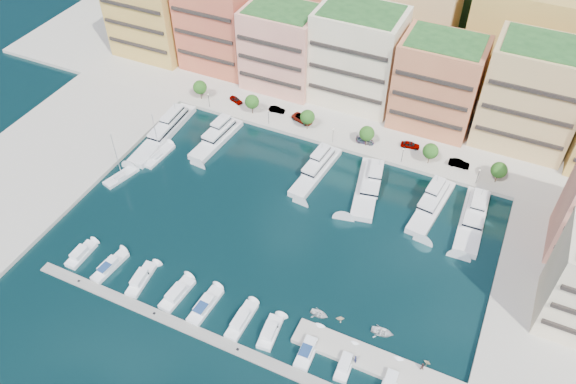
% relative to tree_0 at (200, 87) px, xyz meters
% --- Properties ---
extents(ground, '(400.00, 400.00, 0.00)m').
position_rel_tree_0_xyz_m(ground, '(40.00, -33.50, -4.74)').
color(ground, black).
rests_on(ground, ground).
extents(north_quay, '(220.00, 64.00, 2.00)m').
position_rel_tree_0_xyz_m(north_quay, '(40.00, 28.50, -4.74)').
color(north_quay, '#9E998E').
rests_on(north_quay, ground).
extents(west_quay, '(34.00, 76.00, 2.00)m').
position_rel_tree_0_xyz_m(west_quay, '(-22.00, -41.50, -4.74)').
color(west_quay, '#9E998E').
rests_on(west_quay, ground).
extents(hillside, '(240.00, 40.00, 58.00)m').
position_rel_tree_0_xyz_m(hillside, '(40.00, 76.50, -4.74)').
color(hillside, '#193214').
rests_on(hillside, ground).
extents(south_pontoon, '(72.00, 2.20, 0.35)m').
position_rel_tree_0_xyz_m(south_pontoon, '(37.00, -63.50, -4.74)').
color(south_pontoon, gray).
rests_on(south_pontoon, ground).
extents(finger_pier, '(32.00, 5.00, 2.00)m').
position_rel_tree_0_xyz_m(finger_pier, '(70.00, -55.50, -4.74)').
color(finger_pier, '#9E998E').
rests_on(finger_pier, ground).
extents(apartment_0, '(22.00, 16.50, 24.80)m').
position_rel_tree_0_xyz_m(apartment_0, '(-26.00, 16.49, 8.57)').
color(apartment_0, gold).
rests_on(apartment_0, north_quay).
extents(apartment_1, '(20.00, 16.50, 26.80)m').
position_rel_tree_0_xyz_m(apartment_1, '(-4.00, 18.49, 9.57)').
color(apartment_1, '#C16540').
rests_on(apartment_1, north_quay).
extents(apartment_2, '(20.00, 15.50, 22.80)m').
position_rel_tree_0_xyz_m(apartment_2, '(17.00, 16.49, 7.57)').
color(apartment_2, '#F3A587').
rests_on(apartment_2, north_quay).
extents(apartment_3, '(22.00, 16.50, 25.80)m').
position_rel_tree_0_xyz_m(apartment_3, '(38.00, 18.49, 9.07)').
color(apartment_3, '#F8E2C0').
rests_on(apartment_3, north_quay).
extents(apartment_4, '(20.00, 15.50, 23.80)m').
position_rel_tree_0_xyz_m(apartment_4, '(60.00, 16.49, 8.07)').
color(apartment_4, '#D47D4F').
rests_on(apartment_4, north_quay).
extents(apartment_5, '(22.00, 16.50, 26.80)m').
position_rel_tree_0_xyz_m(apartment_5, '(82.00, 18.49, 9.57)').
color(apartment_5, tan).
rests_on(apartment_5, north_quay).
extents(backblock_2, '(26.00, 18.00, 30.00)m').
position_rel_tree_0_xyz_m(backblock_2, '(45.00, 40.50, 11.26)').
color(backblock_2, tan).
rests_on(backblock_2, north_quay).
extents(backblock_3, '(26.00, 18.00, 30.00)m').
position_rel_tree_0_xyz_m(backblock_3, '(75.00, 40.50, 11.26)').
color(backblock_3, gold).
rests_on(backblock_3, north_quay).
extents(tree_0, '(3.80, 3.80, 5.65)m').
position_rel_tree_0_xyz_m(tree_0, '(0.00, 0.00, 0.00)').
color(tree_0, '#473323').
rests_on(tree_0, north_quay).
extents(tree_1, '(3.80, 3.80, 5.65)m').
position_rel_tree_0_xyz_m(tree_1, '(16.00, 0.00, 0.00)').
color(tree_1, '#473323').
rests_on(tree_1, north_quay).
extents(tree_2, '(3.80, 3.80, 5.65)m').
position_rel_tree_0_xyz_m(tree_2, '(32.00, 0.00, 0.00)').
color(tree_2, '#473323').
rests_on(tree_2, north_quay).
extents(tree_3, '(3.80, 3.80, 5.65)m').
position_rel_tree_0_xyz_m(tree_3, '(48.00, 0.00, 0.00)').
color(tree_3, '#473323').
rests_on(tree_3, north_quay).
extents(tree_4, '(3.80, 3.80, 5.65)m').
position_rel_tree_0_xyz_m(tree_4, '(64.00, 0.00, 0.00)').
color(tree_4, '#473323').
rests_on(tree_4, north_quay).
extents(tree_5, '(3.80, 3.80, 5.65)m').
position_rel_tree_0_xyz_m(tree_5, '(80.00, 0.00, 0.00)').
color(tree_5, '#473323').
rests_on(tree_5, north_quay).
extents(lamppost_0, '(0.30, 0.30, 4.20)m').
position_rel_tree_0_xyz_m(lamppost_0, '(4.00, -2.30, -0.92)').
color(lamppost_0, black).
rests_on(lamppost_0, north_quay).
extents(lamppost_1, '(0.30, 0.30, 4.20)m').
position_rel_tree_0_xyz_m(lamppost_1, '(22.00, -2.30, -0.92)').
color(lamppost_1, black).
rests_on(lamppost_1, north_quay).
extents(lamppost_2, '(0.30, 0.30, 4.20)m').
position_rel_tree_0_xyz_m(lamppost_2, '(40.00, -2.30, -0.92)').
color(lamppost_2, black).
rests_on(lamppost_2, north_quay).
extents(lamppost_3, '(0.30, 0.30, 4.20)m').
position_rel_tree_0_xyz_m(lamppost_3, '(58.00, -2.30, -0.92)').
color(lamppost_3, black).
rests_on(lamppost_3, north_quay).
extents(lamppost_4, '(0.30, 0.30, 4.20)m').
position_rel_tree_0_xyz_m(lamppost_4, '(76.00, -2.30, -0.92)').
color(lamppost_4, black).
rests_on(lamppost_4, north_quay).
extents(yacht_0, '(5.28, 26.05, 7.30)m').
position_rel_tree_0_xyz_m(yacht_0, '(-0.87, -16.37, -3.53)').
color(yacht_0, silver).
rests_on(yacht_0, ground).
extents(yacht_1, '(6.07, 18.63, 7.30)m').
position_rel_tree_0_xyz_m(yacht_1, '(12.67, -12.94, -3.65)').
color(yacht_1, silver).
rests_on(yacht_1, ground).
extents(yacht_3, '(6.04, 19.92, 7.30)m').
position_rel_tree_0_xyz_m(yacht_3, '(40.44, -13.48, -3.53)').
color(yacht_3, silver).
rests_on(yacht_3, ground).
extents(yacht_4, '(8.79, 20.75, 7.30)m').
position_rel_tree_0_xyz_m(yacht_4, '(53.52, -13.79, -3.65)').
color(yacht_4, silver).
rests_on(yacht_4, ground).
extents(yacht_5, '(6.78, 19.63, 7.30)m').
position_rel_tree_0_xyz_m(yacht_5, '(68.49, -13.31, -3.53)').
color(yacht_5, silver).
rests_on(yacht_5, ground).
extents(yacht_6, '(5.93, 20.39, 7.30)m').
position_rel_tree_0_xyz_m(yacht_6, '(77.71, -13.75, -3.53)').
color(yacht_6, silver).
rests_on(yacht_6, ground).
extents(cruiser_0, '(2.61, 7.33, 2.55)m').
position_rel_tree_0_xyz_m(cruiser_0, '(6.08, -58.08, -4.20)').
color(cruiser_0, white).
rests_on(cruiser_0, ground).
extents(cruiser_1, '(3.34, 9.02, 2.66)m').
position_rel_tree_0_xyz_m(cruiser_1, '(13.48, -58.12, -4.17)').
color(cruiser_1, white).
rests_on(cruiser_1, ground).
extents(cruiser_2, '(3.39, 8.82, 2.55)m').
position_rel_tree_0_xyz_m(cruiser_2, '(21.18, -58.09, -4.20)').
color(cruiser_2, white).
rests_on(cruiser_2, ground).
extents(cruiser_3, '(3.54, 8.61, 2.55)m').
position_rel_tree_0_xyz_m(cruiser_3, '(29.61, -58.09, -4.20)').
color(cruiser_3, white).
rests_on(cruiser_3, ground).
extents(cruiser_4, '(3.22, 9.14, 2.66)m').
position_rel_tree_0_xyz_m(cruiser_4, '(35.99, -58.12, -4.17)').
color(cruiser_4, white).
rests_on(cruiser_4, ground).
extents(cruiser_5, '(2.77, 8.78, 2.55)m').
position_rel_tree_0_xyz_m(cruiser_5, '(43.85, -58.10, -4.20)').
color(cruiser_5, white).
rests_on(cruiser_5, ground).
extents(cruiser_6, '(3.44, 7.50, 2.55)m').
position_rel_tree_0_xyz_m(cruiser_6, '(49.82, -58.08, -4.20)').
color(cruiser_6, white).
rests_on(cruiser_6, ground).
extents(cruiser_7, '(3.02, 8.66, 2.66)m').
position_rel_tree_0_xyz_m(cruiser_7, '(57.58, -58.11, -4.17)').
color(cruiser_7, white).
rests_on(cruiser_7, ground).
extents(cruiser_8, '(2.74, 7.28, 2.55)m').
position_rel_tree_0_xyz_m(cruiser_8, '(64.67, -58.08, -4.20)').
color(cruiser_8, white).
rests_on(cruiser_8, ground).
extents(cruiser_9, '(2.67, 7.89, 2.55)m').
position_rel_tree_0_xyz_m(cruiser_9, '(72.82, -58.09, -4.20)').
color(cruiser_9, white).
rests_on(cruiser_9, ground).
extents(sailboat_1, '(5.01, 9.17, 13.20)m').
position_rel_tree_0_xyz_m(sailboat_1, '(-1.16, -34.95, -4.43)').
color(sailboat_1, silver).
rests_on(sailboat_1, ground).
extents(sailboat_2, '(3.41, 9.87, 13.20)m').
position_rel_tree_0_xyz_m(sailboat_2, '(2.69, -24.76, -4.43)').
color(sailboat_2, silver).
rests_on(sailboat_2, ground).
extents(tender_2, '(4.41, 3.33, 0.86)m').
position_rel_tree_0_xyz_m(tender_2, '(68.56, -49.26, -4.31)').
color(tender_2, silver).
rests_on(tender_2, ground).
extents(tender_0, '(3.64, 2.66, 0.74)m').
position_rel_tree_0_xyz_m(tender_0, '(56.52, -50.49, -4.38)').
color(tender_0, silver).
rests_on(tender_0, ground).
extents(tender_1, '(2.07, 1.95, 0.87)m').
position_rel_tree_0_xyz_m(tender_1, '(60.41, -49.74, -4.31)').
color(tender_1, beige).
rests_on(tender_1, ground).
extents(tender_3, '(1.56, 1.42, 0.71)m').
position_rel_tree_0_xyz_m(tender_3, '(77.60, -51.63, -4.39)').
color(tender_3, beige).
rests_on(tender_3, ground).
extents(car_0, '(4.48, 3.06, 1.42)m').
position_rel_tree_0_xyz_m(car_0, '(9.51, 2.72, -3.03)').
color(car_0, gray).
rests_on(car_0, north_quay).
extents(car_1, '(4.46, 1.92, 1.43)m').
position_rel_tree_0_xyz_m(car_1, '(21.65, 3.32, -3.03)').
color(car_1, gray).
rests_on(car_1, north_quay).
extents(car_2, '(6.50, 4.28, 1.66)m').
position_rel_tree_0_xyz_m(car_2, '(29.58, 2.44, -2.91)').
color(car_2, gray).
rests_on(car_2, north_quay).
extents(car_3, '(4.75, 2.35, 1.33)m').
position_rel_tree_0_xyz_m(car_3, '(47.51, 0.88, -3.08)').
color(car_3, gray).
rests_on(car_3, north_quay).
extents(car_4, '(4.94, 2.57, 1.60)m').
position_rel_tree_0_xyz_m(car_4, '(58.36, 3.93, -2.94)').
color(car_4, gray).
rests_on(car_4, north_quay).
extents(car_5, '(5.03, 2.00, 1.63)m').
position_rel_tree_0_xyz_m(car_5, '(70.97, 1.97, -2.93)').
color(car_5, gray).
rests_on(car_5, north_quay).
extents(person_0, '(0.81, 0.83, 1.93)m').
position_rel_tree_0_xyz_m(person_0, '(66.10, -57.32, -2.78)').
color(person_0, '#242649').
rests_on(person_0, finger_pier).
extents(person_1, '(0.99, 0.85, 1.79)m').
position_rel_tree_0_xyz_m(person_1, '(76.97, -53.71, -2.85)').
color(person_1, '#513431').
rests_on(person_1, finger_pier).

